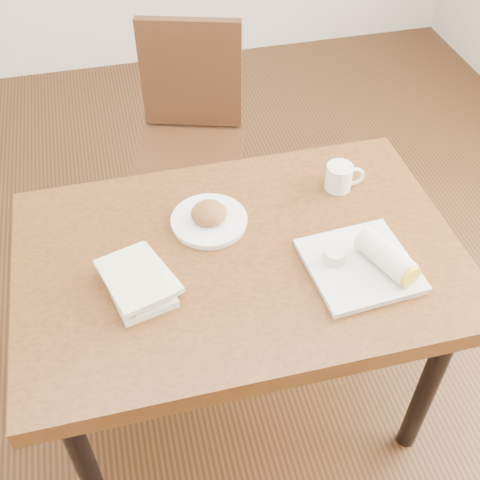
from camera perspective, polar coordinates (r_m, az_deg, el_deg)
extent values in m
cube|color=#472814|center=(2.27, 0.00, -14.47)|extent=(4.00, 5.00, 0.01)
cube|color=brown|center=(1.68, 0.00, -1.92)|extent=(1.22, 0.81, 0.06)
cylinder|color=black|center=(1.81, -14.41, -19.93)|extent=(0.06, 0.06, 0.69)
cylinder|color=black|center=(1.96, 17.37, -13.08)|extent=(0.06, 0.06, 0.69)
cylinder|color=black|center=(2.15, -15.42, -5.22)|extent=(0.06, 0.06, 0.69)
cylinder|color=black|center=(2.28, 10.73, -0.55)|extent=(0.06, 0.06, 0.69)
cylinder|color=#3F2212|center=(2.73, -0.30, 6.01)|extent=(0.04, 0.04, 0.45)
cylinder|color=#3F2212|center=(2.77, -7.81, 6.21)|extent=(0.04, 0.04, 0.45)
cylinder|color=#3F2212|center=(2.46, -0.80, 0.69)|extent=(0.04, 0.04, 0.45)
cylinder|color=#3F2212|center=(2.50, -9.05, 1.00)|extent=(0.04, 0.04, 0.45)
cube|color=#3F2212|center=(2.45, -4.82, 7.90)|extent=(0.52, 0.52, 0.04)
cube|color=#3F2212|center=(2.46, -4.68, 15.41)|extent=(0.39, 0.16, 0.45)
cylinder|color=white|center=(1.74, -2.93, 1.74)|extent=(0.22, 0.22, 0.01)
cylinder|color=white|center=(1.73, -2.94, 1.98)|extent=(0.22, 0.22, 0.01)
ellipsoid|color=#B27538|center=(1.71, -2.97, 2.59)|extent=(0.11, 0.11, 0.06)
cylinder|color=white|center=(1.86, 9.35, 5.92)|extent=(0.08, 0.08, 0.08)
torus|color=white|center=(1.87, 10.77, 5.94)|extent=(0.07, 0.02, 0.07)
cylinder|color=tan|center=(1.83, 9.48, 6.81)|extent=(0.07, 0.07, 0.01)
cylinder|color=#F2E5CC|center=(1.83, 9.49, 6.88)|extent=(0.05, 0.05, 0.00)
cube|color=white|center=(1.64, 11.26, -2.51)|extent=(0.29, 0.29, 0.02)
cube|color=white|center=(1.63, 11.31, -2.25)|extent=(0.29, 0.29, 0.01)
cylinder|color=white|center=(1.62, 13.62, -1.42)|extent=(0.13, 0.18, 0.07)
cylinder|color=yellow|center=(1.58, 15.73, -3.23)|extent=(0.07, 0.04, 0.06)
cylinder|color=silver|center=(1.62, 8.95, -1.44)|extent=(0.06, 0.06, 0.03)
cylinder|color=red|center=(1.61, 8.99, -1.14)|extent=(0.05, 0.05, 0.01)
cube|color=white|center=(1.58, -9.64, -4.32)|extent=(0.19, 0.24, 0.02)
cube|color=silver|center=(1.58, -9.37, -3.51)|extent=(0.21, 0.24, 0.02)
cube|color=#BED48D|center=(1.55, -9.99, -3.56)|extent=(0.20, 0.24, 0.01)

